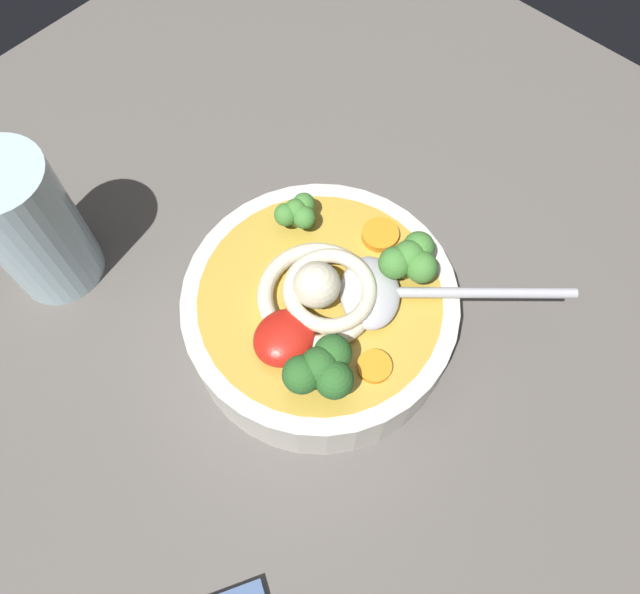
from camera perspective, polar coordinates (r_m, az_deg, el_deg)
table_slab at (r=51.11cm, az=-1.06°, el=-5.82°), size 93.25×93.25×3.79cm
soup_bowl at (r=47.43cm, az=0.00°, el=-1.49°), size 20.71×20.71×5.68cm
noodle_pile at (r=43.83cm, az=-0.06°, el=0.59°), size 9.69×9.50×3.89cm
soup_spoon at (r=44.52cm, az=6.47°, el=0.43°), size 14.07×15.03×1.60cm
chili_sauce_dollop at (r=42.48cm, az=-3.16°, el=-4.01°), size 4.58×4.13×2.06cm
broccoli_floret_left at (r=40.06cm, az=0.18°, el=-6.71°), size 5.10×4.39×4.03cm
broccoli_floret_center at (r=46.78cm, az=-2.13°, el=7.97°), size 3.45×2.97×2.73cm
broccoli_floret_beside_chili at (r=44.36cm, az=8.48°, el=3.57°), size 4.61×3.97×3.65cm
carrot_slice_extra_b at (r=42.71cm, az=5.12°, el=-6.48°), size 2.44×2.44×0.48cm
carrot_slice_far at (r=47.45cm, az=5.65°, el=5.82°), size 2.87×2.87×0.70cm
drinking_glass at (r=52.11cm, az=-25.42°, el=5.98°), size 7.26×7.26×12.93cm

